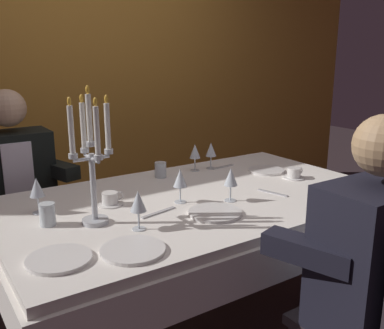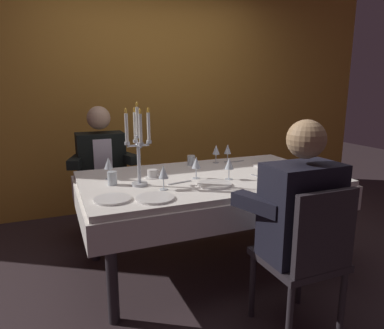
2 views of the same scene
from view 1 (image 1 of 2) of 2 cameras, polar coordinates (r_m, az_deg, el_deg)
The scene contains 23 objects.
ground_plane at distance 2.50m, azimuth 0.56°, elevation -20.45°, with size 12.00×12.00×0.00m, color #35272A.
back_wall at distance 3.54m, azimuth -15.02°, elevation 12.73°, with size 6.00×0.12×2.70m, color gold.
dining_table at distance 2.20m, azimuth 0.60°, elevation -7.08°, with size 1.94×1.14×0.74m.
candelabra at distance 1.79m, azimuth -13.12°, elevation 0.49°, with size 0.19×0.19×0.57m.
dinner_plate_0 at distance 2.63m, azimuth 9.77°, elevation -0.77°, with size 0.22×0.22×0.01m, color white.
dinner_plate_1 at distance 1.59m, azimuth -7.82°, elevation -11.13°, with size 0.24×0.24×0.01m, color white.
dinner_plate_2 at distance 1.58m, azimuth -17.17°, elevation -11.86°, with size 0.23×0.23×0.01m, color white.
dinner_plate_3 at distance 1.92m, azimuth 3.07°, elevation -6.39°, with size 0.24×0.24×0.01m, color white.
wine_glass_0 at distance 2.03m, azimuth -1.58°, elevation -1.96°, with size 0.07×0.07×0.16m.
wine_glass_1 at distance 1.74m, azimuth -7.13°, elevation -4.96°, with size 0.07×0.07×0.16m.
wine_glass_2 at distance 2.64m, azimuth 2.52°, elevation 1.88°, with size 0.07×0.07×0.16m.
wine_glass_3 at distance 2.06m, azimuth 5.14°, elevation -1.79°, with size 0.07×0.07×0.16m.
wine_glass_4 at distance 2.02m, azimuth -19.84°, elevation -3.01°, with size 0.07×0.07×0.16m.
wine_glass_5 at distance 2.59m, azimuth 0.39°, elevation 1.64°, with size 0.07×0.07×0.16m.
water_tumbler_0 at distance 1.88m, azimuth -18.58°, elevation -6.27°, with size 0.07×0.07×0.10m, color silver.
water_tumbler_1 at distance 2.47m, azimuth -4.19°, elevation -0.70°, with size 0.07×0.07×0.09m, color silver.
coffee_cup_0 at distance 2.52m, azimuth 13.35°, elevation -1.19°, with size 0.13×0.12×0.06m.
coffee_cup_1 at distance 2.06m, azimuth -10.75°, elevation -4.54°, with size 0.13×0.12×0.06m.
fork_0 at distance 2.70m, azimuth 4.09°, elevation -0.30°, with size 0.17×0.02×0.01m, color #B7B7BC.
knife_1 at distance 1.94m, azimuth -4.44°, elevation -6.35°, with size 0.19×0.02×0.01m, color #B7B7BC.
fork_2 at distance 2.23m, azimuth 10.61°, elevation -3.71°, with size 0.17×0.02×0.01m, color #B7B7BC.
seated_diner_0 at distance 2.71m, azimuth -22.47°, elevation -1.49°, with size 0.63×0.48×1.24m.
seated_diner_1 at distance 1.69m, azimuth 22.86°, elevation -11.09°, with size 0.63×0.48×1.24m.
Camera 1 is at (-1.15, -1.69, 1.43)m, focal length 40.32 mm.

